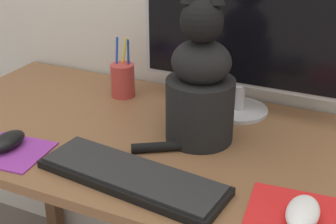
{
  "coord_description": "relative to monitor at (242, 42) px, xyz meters",
  "views": [
    {
      "loc": [
        0.39,
        -0.94,
        1.31
      ],
      "look_at": [
        -0.0,
        -0.09,
        0.86
      ],
      "focal_mm": 50.0,
      "sensor_mm": 36.0,
      "label": 1
    }
  ],
  "objects": [
    {
      "name": "computer_mouse_right",
      "position": [
        0.26,
        -0.42,
        -0.19
      ],
      "size": [
        0.06,
        0.11,
        0.03
      ],
      "color": "white",
      "rests_on": "mousepad_right"
    },
    {
      "name": "keyboard",
      "position": [
        -0.1,
        -0.43,
        -0.19
      ],
      "size": [
        0.44,
        0.18,
        0.02
      ],
      "rotation": [
        0.0,
        0.0,
        -0.11
      ],
      "color": "black",
      "rests_on": "desk"
    },
    {
      "name": "desk",
      "position": [
        -0.07,
        -0.23,
        -0.3
      ],
      "size": [
        1.47,
        0.64,
        0.74
      ],
      "color": "brown",
      "rests_on": "ground_plane"
    },
    {
      "name": "mousepad_left",
      "position": [
        -0.43,
        -0.45,
        -0.2
      ],
      "size": [
        0.18,
        0.16,
        0.0
      ],
      "rotation": [
        0.0,
        0.0,
        0.09
      ],
      "color": "purple",
      "rests_on": "desk"
    },
    {
      "name": "pen_cup",
      "position": [
        -0.35,
        -0.04,
        -0.15
      ],
      "size": [
        0.07,
        0.07,
        0.18
      ],
      "color": "#B23833",
      "rests_on": "desk"
    },
    {
      "name": "computer_mouse_left",
      "position": [
        -0.44,
        -0.44,
        -0.18
      ],
      "size": [
        0.06,
        0.1,
        0.04
      ],
      "color": "black",
      "rests_on": "mousepad_left"
    },
    {
      "name": "mousepad_right",
      "position": [
        0.25,
        -0.41,
        -0.2
      ],
      "size": [
        0.22,
        0.2,
        0.0
      ],
      "rotation": [
        0.0,
        0.0,
        0.09
      ],
      "color": "red",
      "rests_on": "desk"
    },
    {
      "name": "cat",
      "position": [
        -0.04,
        -0.19,
        -0.06
      ],
      "size": [
        0.23,
        0.25,
        0.38
      ],
      "rotation": [
        0.0,
        0.0,
        0.21
      ],
      "color": "black",
      "rests_on": "desk"
    },
    {
      "name": "monitor",
      "position": [
        0.0,
        0.0,
        0.0
      ],
      "size": [
        0.57,
        0.17,
        0.37
      ],
      "color": "#B2B2B7",
      "rests_on": "desk"
    }
  ]
}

